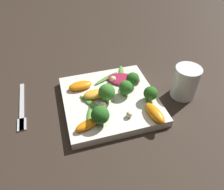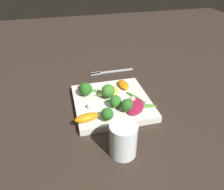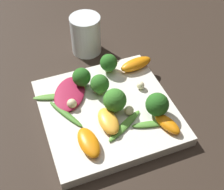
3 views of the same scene
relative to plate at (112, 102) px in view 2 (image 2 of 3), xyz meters
The scene contains 21 objects.
ground_plane 0.01m from the plate, ahead, with size 2.40×2.40×0.00m, color #2D231C.
plate is the anchor object (origin of this frame).
drinking_glass 0.21m from the plate, behind, with size 0.07×0.07×0.09m.
fork 0.23m from the plate, ahead, with size 0.02×0.18×0.01m.
radicchio_leaf_0 0.08m from the plate, 134.38° to the right, with size 0.11×0.09×0.01m.
orange_segment_0 0.13m from the plate, 131.40° to the left, with size 0.04×0.08×0.02m.
orange_segment_1 0.12m from the plate, 46.45° to the left, with size 0.06×0.04×0.02m.
orange_segment_2 0.09m from the plate, 40.70° to the right, with size 0.07×0.04×0.02m.
orange_segment_3 0.04m from the plate, 18.01° to the right, with size 0.06×0.03×0.02m.
broccoli_floret_0 0.10m from the plate, 59.84° to the left, with size 0.04×0.04×0.05m.
broccoli_floret_1 0.04m from the plate, 41.35° to the left, with size 0.04×0.04×0.05m.
broccoli_floret_2 0.11m from the plate, 158.33° to the left, with size 0.04×0.04×0.04m.
broccoli_floret_3 0.05m from the plate, behind, with size 0.04×0.04×0.04m.
broccoli_floret_4 0.08m from the plate, 159.23° to the right, with size 0.04×0.04×0.04m.
arugula_sprig_0 0.09m from the plate, 41.49° to the left, with size 0.03×0.07×0.01m.
arugula_sprig_1 0.11m from the plate, 124.88° to the right, with size 0.04×0.08×0.01m.
arugula_sprig_2 0.08m from the plate, 97.81° to the right, with size 0.08×0.05×0.01m.
arugula_sprig_3 0.06m from the plate, 13.93° to the left, with size 0.06×0.08×0.01m.
macadamia_nut_0 0.07m from the plate, 112.42° to the right, with size 0.02×0.02×0.02m.
macadamia_nut_1 0.05m from the plate, 48.96° to the left, with size 0.02×0.02×0.02m.
macadamia_nut_2 0.08m from the plate, 107.76° to the left, with size 0.02×0.02×0.02m.
Camera 2 is at (-0.56, 0.14, 0.43)m, focal length 35.00 mm.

